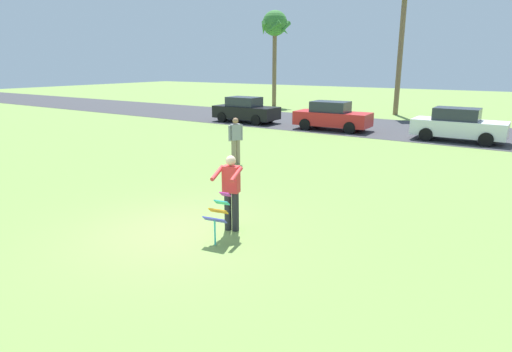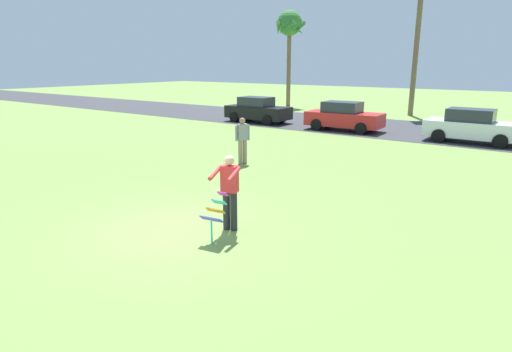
% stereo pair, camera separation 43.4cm
% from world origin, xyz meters
% --- Properties ---
extents(ground_plane, '(120.00, 120.00, 0.00)m').
position_xyz_m(ground_plane, '(0.00, 0.00, 0.00)').
color(ground_plane, olive).
extents(road_strip, '(120.00, 8.00, 0.01)m').
position_xyz_m(road_strip, '(0.00, 18.48, 0.01)').
color(road_strip, '#38383D').
rests_on(road_strip, ground).
extents(person_kite_flyer, '(0.66, 0.74, 1.73)m').
position_xyz_m(person_kite_flyer, '(0.99, 0.80, 0.95)').
color(person_kite_flyer, '#26262B').
rests_on(person_kite_flyer, ground).
extents(kite_held, '(0.53, 0.68, 1.03)m').
position_xyz_m(kite_held, '(1.16, 0.13, 0.67)').
color(kite_held, '#D83399').
rests_on(kite_held, ground).
extents(parked_car_black, '(4.20, 1.84, 1.60)m').
position_xyz_m(parked_car_black, '(-9.18, 16.08, 0.77)').
color(parked_car_black, black).
rests_on(parked_car_black, ground).
extents(parked_car_red, '(4.26, 1.96, 1.60)m').
position_xyz_m(parked_car_red, '(-3.25, 16.08, 0.77)').
color(parked_car_red, red).
rests_on(parked_car_red, ground).
extents(parked_car_white, '(4.20, 1.84, 1.60)m').
position_xyz_m(parked_car_white, '(3.31, 16.08, 0.77)').
color(parked_car_white, white).
rests_on(parked_car_white, ground).
extents(palm_tree_left_near, '(2.58, 2.71, 8.01)m').
position_xyz_m(palm_tree_left_near, '(-13.32, 26.52, 6.64)').
color(palm_tree_left_near, brown).
rests_on(palm_tree_left_near, ground).
extents(person_walker_near, '(0.38, 0.50, 1.73)m').
position_xyz_m(person_walker_near, '(-2.84, 6.27, 0.93)').
color(person_walker_near, gray).
rests_on(person_walker_near, ground).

